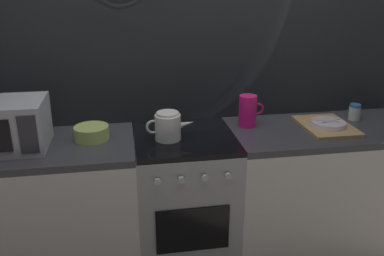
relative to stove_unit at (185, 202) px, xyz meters
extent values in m
cube|color=gray|center=(0.00, 0.33, 0.75)|extent=(3.60, 0.05, 2.40)
cube|color=#A8B2BC|center=(0.00, 0.30, 0.75)|extent=(3.58, 0.01, 2.39)
cube|color=silver|center=(-0.90, 0.00, -0.02)|extent=(1.20, 0.60, 0.86)
cube|color=#38383D|center=(-0.90, 0.00, 0.43)|extent=(1.20, 0.60, 0.04)
cube|color=#9E9EA3|center=(0.00, 0.00, -0.01)|extent=(0.60, 0.60, 0.87)
cube|color=black|center=(0.00, 0.00, 0.44)|extent=(0.59, 0.59, 0.03)
cube|color=black|center=(0.00, -0.30, 0.00)|extent=(0.42, 0.01, 0.28)
cylinder|color=#B7B7BC|center=(-0.19, -0.32, 0.33)|extent=(0.04, 0.02, 0.04)
cylinder|color=#B7B7BC|center=(-0.06, -0.32, 0.33)|extent=(0.04, 0.02, 0.04)
cylinder|color=#B7B7BC|center=(0.06, -0.32, 0.33)|extent=(0.04, 0.02, 0.04)
cylinder|color=#B7B7BC|center=(0.19, -0.32, 0.33)|extent=(0.04, 0.02, 0.04)
cube|color=silver|center=(0.90, 0.00, -0.02)|extent=(1.20, 0.60, 0.86)
cube|color=#38383D|center=(0.90, 0.00, 0.43)|extent=(1.20, 0.60, 0.04)
cube|color=#B2B2B7|center=(-1.00, 0.00, 0.59)|extent=(0.46, 0.34, 0.27)
cube|color=#333338|center=(-0.84, -0.18, 0.59)|extent=(0.09, 0.01, 0.21)
cylinder|color=white|center=(-0.10, -0.03, 0.53)|extent=(0.15, 0.15, 0.15)
cylinder|color=white|center=(-0.10, -0.03, 0.61)|extent=(0.13, 0.13, 0.02)
cone|color=white|center=(0.01, -0.03, 0.54)|extent=(0.10, 0.04, 0.05)
torus|color=white|center=(-0.19, -0.03, 0.53)|extent=(0.08, 0.01, 0.08)
cylinder|color=#B7D166|center=(-0.54, 0.05, 0.49)|extent=(0.20, 0.20, 0.08)
cylinder|color=#E5197A|center=(0.42, 0.11, 0.55)|extent=(0.11, 0.11, 0.20)
torus|color=#E5197A|center=(0.49, 0.11, 0.56)|extent=(0.08, 0.01, 0.08)
cube|color=tan|center=(0.90, 0.00, 0.46)|extent=(0.30, 0.40, 0.02)
cylinder|color=silver|center=(0.90, -0.02, 0.48)|extent=(0.22, 0.22, 0.01)
cylinder|color=silver|center=(0.90, -0.02, 0.49)|extent=(0.21, 0.21, 0.01)
cylinder|color=silver|center=(0.92, -0.02, 0.50)|extent=(0.16, 0.07, 0.01)
cube|color=silver|center=(0.88, -0.01, 0.50)|extent=(0.16, 0.09, 0.00)
cylinder|color=silver|center=(1.16, 0.11, 0.49)|extent=(0.08, 0.08, 0.08)
cylinder|color=#2D6BAD|center=(1.16, 0.11, 0.55)|extent=(0.07, 0.07, 0.02)
camera|label=1|loc=(-0.33, -2.23, 1.35)|focal=38.22mm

